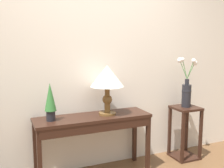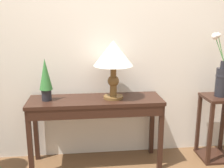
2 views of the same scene
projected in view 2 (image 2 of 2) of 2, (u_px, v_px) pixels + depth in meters
name	position (u px, v px, depth m)	size (l,w,h in m)	color
back_wall_with_art	(105.00, 29.00, 2.81)	(9.00, 0.10, 2.80)	beige
console_table	(96.00, 109.00, 2.67)	(1.33, 0.41, 0.72)	black
table_lamp	(113.00, 56.00, 2.59)	(0.39, 0.39, 0.57)	brown
potted_plant_on_console	(46.00, 78.00, 2.57)	(0.13, 0.13, 0.41)	black
pedestal_stand_right	(217.00, 128.00, 2.89)	(0.33, 0.33, 0.71)	black
flower_vase_tall_right	(222.00, 75.00, 2.75)	(0.23, 0.18, 0.66)	black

